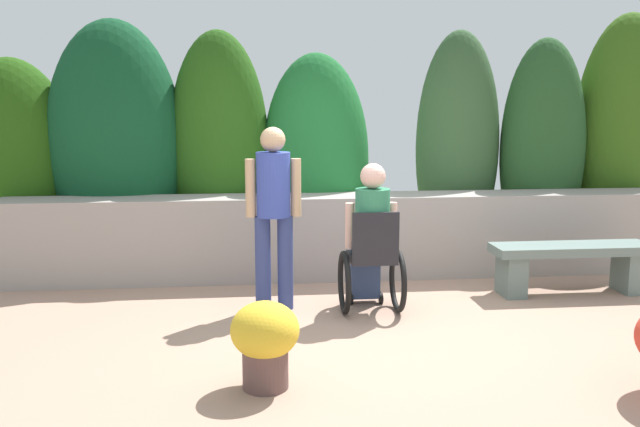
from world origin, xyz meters
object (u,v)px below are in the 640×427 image
(stone_bench, at_px, (571,261))
(person_standing_companion, at_px, (274,206))
(person_in_wheelchair, at_px, (371,243))
(flower_pot_terracotta_by_wall, at_px, (265,339))

(stone_bench, relative_size, person_standing_companion, 0.95)
(person_in_wheelchair, height_order, person_standing_companion, person_standing_companion)
(stone_bench, height_order, flower_pot_terracotta_by_wall, flower_pot_terracotta_by_wall)
(stone_bench, height_order, person_in_wheelchair, person_in_wheelchair)
(stone_bench, xyz_separation_m, person_in_wheelchair, (-2.04, -0.36, 0.30))
(stone_bench, height_order, person_standing_companion, person_standing_companion)
(person_in_wheelchair, relative_size, flower_pot_terracotta_by_wall, 2.29)
(person_standing_companion, bearing_deg, flower_pot_terracotta_by_wall, -89.76)
(person_in_wheelchair, xyz_separation_m, flower_pot_terracotta_by_wall, (-0.98, -1.56, -0.29))
(flower_pot_terracotta_by_wall, bearing_deg, person_in_wheelchair, 57.93)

